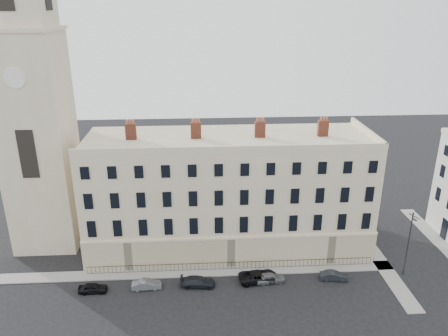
{
  "coord_description": "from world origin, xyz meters",
  "views": [
    {
      "loc": [
        -9.69,
        -40.25,
        31.06
      ],
      "look_at": [
        -6.63,
        10.0,
        11.69
      ],
      "focal_mm": 35.0,
      "sensor_mm": 36.0,
      "label": 1
    }
  ],
  "objects_px": {
    "car_e": "(270,278)",
    "car_f": "(334,276)",
    "streetlamp": "(409,241)",
    "car_d": "(259,276)",
    "car_b": "(147,284)",
    "car_c": "(198,282)",
    "car_a": "(93,288)"
  },
  "relations": [
    {
      "from": "car_b",
      "to": "car_f",
      "type": "xyz_separation_m",
      "value": [
        22.05,
        0.37,
        -0.02
      ]
    },
    {
      "from": "car_b",
      "to": "car_f",
      "type": "relative_size",
      "value": 1.03
    },
    {
      "from": "car_e",
      "to": "car_d",
      "type": "bearing_deg",
      "value": 70.96
    },
    {
      "from": "car_e",
      "to": "car_f",
      "type": "bearing_deg",
      "value": -96.34
    },
    {
      "from": "car_d",
      "to": "car_e",
      "type": "height_order",
      "value": "car_d"
    },
    {
      "from": "car_d",
      "to": "streetlamp",
      "type": "height_order",
      "value": "streetlamp"
    },
    {
      "from": "car_b",
      "to": "car_e",
      "type": "distance_m",
      "value": 14.39
    },
    {
      "from": "car_c",
      "to": "streetlamp",
      "type": "bearing_deg",
      "value": -83.95
    },
    {
      "from": "car_b",
      "to": "car_d",
      "type": "relative_size",
      "value": 0.71
    },
    {
      "from": "streetlamp",
      "to": "car_e",
      "type": "bearing_deg",
      "value": 161.79
    },
    {
      "from": "car_b",
      "to": "car_c",
      "type": "height_order",
      "value": "car_c"
    },
    {
      "from": "car_a",
      "to": "car_e",
      "type": "relative_size",
      "value": 0.92
    },
    {
      "from": "car_f",
      "to": "streetlamp",
      "type": "relative_size",
      "value": 0.39
    },
    {
      "from": "car_f",
      "to": "streetlamp",
      "type": "height_order",
      "value": "streetlamp"
    },
    {
      "from": "car_d",
      "to": "car_e",
      "type": "relative_size",
      "value": 1.34
    },
    {
      "from": "car_a",
      "to": "car_e",
      "type": "distance_m",
      "value": 20.41
    },
    {
      "from": "car_a",
      "to": "car_f",
      "type": "xyz_separation_m",
      "value": [
        28.05,
        0.66,
        -0.02
      ]
    },
    {
      "from": "car_d",
      "to": "streetlamp",
      "type": "distance_m",
      "value": 18.08
    },
    {
      "from": "car_b",
      "to": "car_c",
      "type": "distance_m",
      "value": 5.89
    },
    {
      "from": "car_c",
      "to": "car_d",
      "type": "bearing_deg",
      "value": -81.43
    },
    {
      "from": "car_b",
      "to": "streetlamp",
      "type": "height_order",
      "value": "streetlamp"
    },
    {
      "from": "car_a",
      "to": "car_f",
      "type": "height_order",
      "value": "car_a"
    },
    {
      "from": "car_a",
      "to": "streetlamp",
      "type": "bearing_deg",
      "value": -89.58
    },
    {
      "from": "car_c",
      "to": "streetlamp",
      "type": "xyz_separation_m",
      "value": [
        24.82,
        0.71,
        4.05
      ]
    },
    {
      "from": "car_c",
      "to": "car_e",
      "type": "relative_size",
      "value": 1.16
    },
    {
      "from": "car_e",
      "to": "car_c",
      "type": "bearing_deg",
      "value": 84.92
    },
    {
      "from": "car_a",
      "to": "streetlamp",
      "type": "distance_m",
      "value": 36.96
    },
    {
      "from": "car_b",
      "to": "car_f",
      "type": "distance_m",
      "value": 22.05
    },
    {
      "from": "streetlamp",
      "to": "car_d",
      "type": "bearing_deg",
      "value": 160.72
    },
    {
      "from": "car_b",
      "to": "car_d",
      "type": "height_order",
      "value": "car_d"
    },
    {
      "from": "car_f",
      "to": "streetlamp",
      "type": "bearing_deg",
      "value": -80.69
    },
    {
      "from": "car_a",
      "to": "streetlamp",
      "type": "xyz_separation_m",
      "value": [
        36.71,
        1.1,
        4.08
      ]
    }
  ]
}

